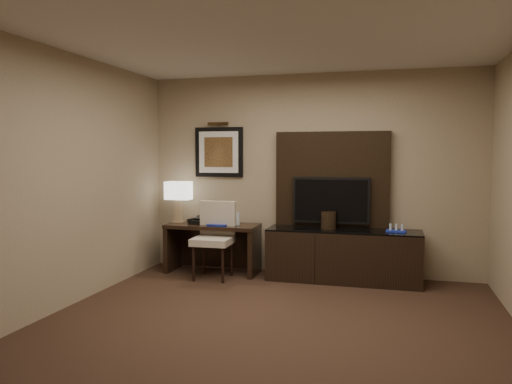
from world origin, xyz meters
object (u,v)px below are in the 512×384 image
(tv, at_px, (331,200))
(credenza, at_px, (343,255))
(desk_chair, at_px, (213,240))
(water_bottle, at_px, (238,219))
(table_lamp, at_px, (179,204))
(ice_bucket, at_px, (329,220))
(desk, at_px, (213,248))
(minibar_tray, at_px, (396,228))
(desk_phone, at_px, (197,220))

(tv, bearing_deg, credenza, -45.93)
(desk_chair, bearing_deg, water_bottle, 53.10)
(tv, relative_size, water_bottle, 5.97)
(table_lamp, distance_m, ice_bucket, 2.11)
(tv, xyz_separation_m, water_bottle, (-1.23, -0.17, -0.27))
(desk, relative_size, water_bottle, 7.46)
(desk, distance_m, minibar_tray, 2.44)
(credenza, relative_size, ice_bucket, 8.80)
(table_lamp, height_order, water_bottle, table_lamp)
(desk, bearing_deg, minibar_tray, -0.99)
(minibar_tray, bearing_deg, table_lamp, 178.49)
(desk, xyz_separation_m, table_lamp, (-0.53, 0.07, 0.60))
(ice_bucket, bearing_deg, water_bottle, -179.57)
(credenza, xyz_separation_m, table_lamp, (-2.30, 0.07, 0.60))
(water_bottle, bearing_deg, minibar_tray, -1.01)
(ice_bucket, bearing_deg, credenza, -9.88)
(tv, height_order, minibar_tray, tv)
(credenza, xyz_separation_m, water_bottle, (-1.42, 0.02, 0.42))
(credenza, distance_m, tv, 0.74)
(desk, xyz_separation_m, desk_chair, (0.11, -0.31, 0.17))
(desk_chair, xyz_separation_m, desk_phone, (-0.33, 0.28, 0.21))
(desk, xyz_separation_m, desk_phone, (-0.21, -0.02, 0.38))
(desk, distance_m, ice_bucket, 1.63)
(water_bottle, bearing_deg, desk_phone, -175.07)
(desk, distance_m, desk_chair, 0.37)
(tv, relative_size, ice_bucket, 4.55)
(water_bottle, bearing_deg, credenza, -1.00)
(minibar_tray, bearing_deg, ice_bucket, 176.89)
(desk_phone, bearing_deg, desk, 15.59)
(credenza, height_order, ice_bucket, ice_bucket)
(credenza, bearing_deg, tv, 134.22)
(desk_chair, relative_size, minibar_tray, 4.25)
(desk, xyz_separation_m, tv, (1.58, 0.19, 0.69))
(water_bottle, bearing_deg, table_lamp, 177.31)
(minibar_tray, bearing_deg, desk_chair, -172.68)
(table_lamp, bearing_deg, desk, -7.11)
(water_bottle, xyz_separation_m, minibar_tray, (2.06, -0.04, -0.04))
(credenza, xyz_separation_m, ice_bucket, (-0.19, 0.03, 0.44))
(desk, relative_size, table_lamp, 2.38)
(desk_chair, height_order, minibar_tray, desk_chair)
(desk_phone, xyz_separation_m, minibar_tray, (2.63, 0.01, -0.01))
(tv, height_order, water_bottle, tv)
(desk_phone, bearing_deg, water_bottle, 14.12)
(table_lamp, bearing_deg, desk_chair, -30.12)
(ice_bucket, height_order, minibar_tray, ice_bucket)
(minibar_tray, bearing_deg, credenza, 178.96)
(ice_bucket, bearing_deg, desk_chair, -166.83)
(ice_bucket, bearing_deg, desk, -178.76)
(minibar_tray, bearing_deg, desk, 179.72)
(tv, xyz_separation_m, desk_phone, (-1.80, -0.21, -0.30))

